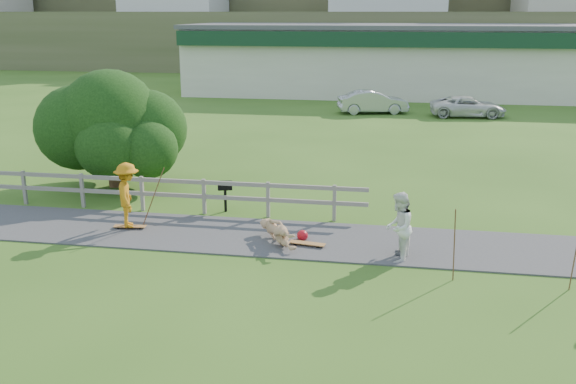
{
  "coord_description": "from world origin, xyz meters",
  "views": [
    {
      "loc": [
        3.8,
        -14.78,
        5.99
      ],
      "look_at": [
        0.84,
        2.0,
        1.2
      ],
      "focal_mm": 40.0,
      "sensor_mm": 36.0,
      "label": 1
    }
  ],
  "objects_px": {
    "spectator_a": "(399,227)",
    "car_white": "(468,107)",
    "skater_fallen": "(278,232)",
    "spectator_b": "(404,227)",
    "skater_rider": "(128,198)",
    "bbq": "(225,197)",
    "tree": "(112,142)",
    "car_silver": "(373,102)"
  },
  "relations": [
    {
      "from": "car_white",
      "to": "spectator_b",
      "type": "bearing_deg",
      "value": 166.52
    },
    {
      "from": "skater_fallen",
      "to": "car_silver",
      "type": "distance_m",
      "value": 23.54
    },
    {
      "from": "spectator_b",
      "to": "skater_rider",
      "type": "bearing_deg",
      "value": -93.58
    },
    {
      "from": "skater_fallen",
      "to": "spectator_b",
      "type": "xyz_separation_m",
      "value": [
        3.28,
        -0.25,
        0.44
      ]
    },
    {
      "from": "skater_rider",
      "to": "car_white",
      "type": "xyz_separation_m",
      "value": [
        11.36,
        22.71,
        -0.32
      ]
    },
    {
      "from": "spectator_a",
      "to": "bbq",
      "type": "xyz_separation_m",
      "value": [
        -5.31,
        3.23,
        -0.41
      ]
    },
    {
      "from": "bbq",
      "to": "spectator_b",
      "type": "bearing_deg",
      "value": -42.4
    },
    {
      "from": "tree",
      "to": "spectator_a",
      "type": "bearing_deg",
      "value": -28.57
    },
    {
      "from": "bbq",
      "to": "skater_rider",
      "type": "bearing_deg",
      "value": -151.47
    },
    {
      "from": "spectator_b",
      "to": "tree",
      "type": "distance_m",
      "value": 11.31
    },
    {
      "from": "spectator_b",
      "to": "spectator_a",
      "type": "bearing_deg",
      "value": -15.16
    },
    {
      "from": "car_silver",
      "to": "bbq",
      "type": "bearing_deg",
      "value": 156.56
    },
    {
      "from": "skater_rider",
      "to": "bbq",
      "type": "bearing_deg",
      "value": -70.16
    },
    {
      "from": "car_silver",
      "to": "tree",
      "type": "xyz_separation_m",
      "value": [
        -8.2,
        -18.74,
        0.92
      ]
    },
    {
      "from": "skater_rider",
      "to": "bbq",
      "type": "distance_m",
      "value": 3.13
    },
    {
      "from": "skater_fallen",
      "to": "bbq",
      "type": "bearing_deg",
      "value": 96.83
    },
    {
      "from": "car_white",
      "to": "car_silver",
      "type": "bearing_deg",
      "value": 81.63
    },
    {
      "from": "spectator_a",
      "to": "tree",
      "type": "relative_size",
      "value": 0.32
    },
    {
      "from": "car_silver",
      "to": "bbq",
      "type": "distance_m",
      "value": 21.24
    },
    {
      "from": "skater_fallen",
      "to": "spectator_b",
      "type": "bearing_deg",
      "value": -37.8
    },
    {
      "from": "spectator_b",
      "to": "bbq",
      "type": "height_order",
      "value": "spectator_b"
    },
    {
      "from": "tree",
      "to": "skater_fallen",
      "type": "bearing_deg",
      "value": -34.87
    },
    {
      "from": "car_silver",
      "to": "car_white",
      "type": "relative_size",
      "value": 0.97
    },
    {
      "from": "skater_fallen",
      "to": "car_white",
      "type": "bearing_deg",
      "value": 39.81
    },
    {
      "from": "spectator_a",
      "to": "car_silver",
      "type": "xyz_separation_m",
      "value": [
        -1.78,
        24.17,
        -0.19
      ]
    },
    {
      "from": "car_white",
      "to": "bbq",
      "type": "xyz_separation_m",
      "value": [
        -9.13,
        -20.57,
        -0.13
      ]
    },
    {
      "from": "spectator_b",
      "to": "bbq",
      "type": "distance_m",
      "value": 6.12
    },
    {
      "from": "skater_fallen",
      "to": "spectator_a",
      "type": "xyz_separation_m",
      "value": [
        3.15,
        -0.68,
        0.55
      ]
    },
    {
      "from": "tree",
      "to": "bbq",
      "type": "xyz_separation_m",
      "value": [
        4.67,
        -2.21,
        -1.14
      ]
    },
    {
      "from": "skater_rider",
      "to": "tree",
      "type": "height_order",
      "value": "tree"
    },
    {
      "from": "car_silver",
      "to": "car_white",
      "type": "xyz_separation_m",
      "value": [
        5.6,
        -0.38,
        -0.09
      ]
    },
    {
      "from": "car_silver",
      "to": "skater_fallen",
      "type": "bearing_deg",
      "value": 162.78
    },
    {
      "from": "spectator_b",
      "to": "tree",
      "type": "height_order",
      "value": "tree"
    },
    {
      "from": "spectator_b",
      "to": "car_silver",
      "type": "xyz_separation_m",
      "value": [
        -1.9,
        23.75,
        -0.07
      ]
    },
    {
      "from": "spectator_a",
      "to": "tree",
      "type": "bearing_deg",
      "value": -108.04
    },
    {
      "from": "spectator_a",
      "to": "spectator_b",
      "type": "relative_size",
      "value": 1.15
    },
    {
      "from": "car_white",
      "to": "tree",
      "type": "distance_m",
      "value": 22.99
    },
    {
      "from": "skater_rider",
      "to": "spectator_a",
      "type": "distance_m",
      "value": 7.63
    },
    {
      "from": "skater_rider",
      "to": "spectator_a",
      "type": "relative_size",
      "value": 1.05
    },
    {
      "from": "car_silver",
      "to": "skater_rider",
      "type": "bearing_deg",
      "value": 152.09
    },
    {
      "from": "spectator_a",
      "to": "bbq",
      "type": "relative_size",
      "value": 1.85
    },
    {
      "from": "spectator_a",
      "to": "car_white",
      "type": "bearing_deg",
      "value": -178.59
    }
  ]
}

